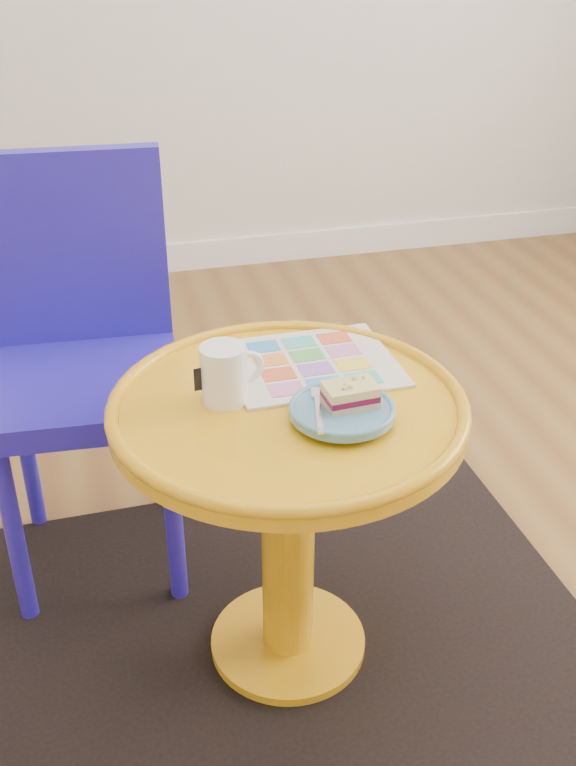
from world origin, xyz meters
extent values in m
plane|color=brown|center=(0.00, 0.00, 0.00)|extent=(4.00, 4.00, 0.00)
cube|color=white|center=(0.00, 1.99, 0.06)|extent=(4.00, 0.02, 0.12)
cube|color=black|center=(-0.08, -0.13, 0.00)|extent=(1.31, 1.12, 0.01)
cylinder|color=orange|center=(-0.08, -0.13, 0.01)|extent=(0.32, 0.32, 0.03)
cylinder|color=orange|center=(-0.08, -0.13, 0.29)|extent=(0.10, 0.10, 0.54)
cylinder|color=orange|center=(-0.08, -0.13, 0.58)|extent=(0.63, 0.63, 0.03)
cylinder|color=#261CB6|center=(-0.60, 0.10, 0.21)|extent=(0.04, 0.04, 0.43)
cylinder|color=#261CB6|center=(-0.28, 0.08, 0.21)|extent=(0.04, 0.04, 0.43)
cylinder|color=#261CB6|center=(-0.58, 0.43, 0.21)|extent=(0.04, 0.04, 0.43)
cylinder|color=#261CB6|center=(-0.26, 0.40, 0.21)|extent=(0.04, 0.04, 0.43)
cube|color=#261CB6|center=(-0.43, 0.25, 0.47)|extent=(0.43, 0.43, 0.05)
cube|color=#261CB6|center=(-0.42, 0.44, 0.70)|extent=(0.41, 0.07, 0.43)
cube|color=silver|center=(0.00, 0.00, 0.60)|extent=(0.32, 0.27, 0.01)
cylinder|color=white|center=(-0.19, -0.09, 0.65)|extent=(0.08, 0.08, 0.11)
torus|color=white|center=(-0.14, -0.08, 0.65)|extent=(0.06, 0.02, 0.06)
cylinder|color=#D1B78C|center=(-0.19, -0.09, 0.69)|extent=(0.07, 0.07, 0.01)
cylinder|color=#538BAF|center=(-0.01, -0.20, 0.60)|extent=(0.07, 0.07, 0.01)
cylinder|color=#538BAF|center=(-0.01, -0.20, 0.61)|extent=(0.18, 0.18, 0.01)
cube|color=#D3BC8C|center=(0.01, -0.20, 0.63)|extent=(0.09, 0.06, 0.01)
cube|color=maroon|center=(0.01, -0.20, 0.64)|extent=(0.09, 0.06, 0.01)
cube|color=#EADB8C|center=(0.01, -0.20, 0.65)|extent=(0.09, 0.06, 0.02)
cube|color=silver|center=(-0.05, -0.22, 0.62)|extent=(0.04, 0.11, 0.00)
cube|color=silver|center=(-0.04, -0.15, 0.62)|extent=(0.03, 0.04, 0.00)
camera|label=1|loc=(-0.41, -1.36, 1.36)|focal=40.00mm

